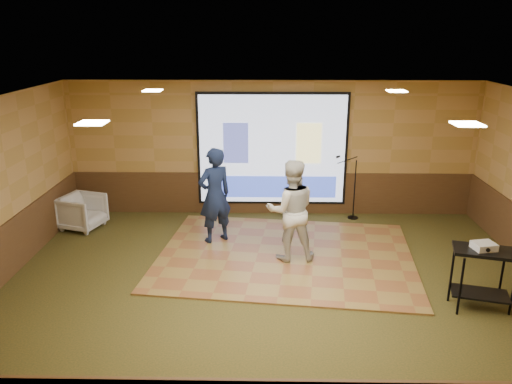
{
  "coord_description": "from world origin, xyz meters",
  "views": [
    {
      "loc": [
        -0.16,
        -7.31,
        4.01
      ],
      "look_at": [
        -0.31,
        1.03,
        1.3
      ],
      "focal_mm": 35.0,
      "sensor_mm": 36.0,
      "label": 1
    }
  ],
  "objects_px": {
    "player_left": "(215,195)",
    "duffel_bag": "(293,211)",
    "dance_floor": "(285,255)",
    "av_table": "(484,268)",
    "player_right": "(291,210)",
    "banquet_chair": "(82,212)",
    "mic_stand": "(352,197)",
    "projector_screen": "(272,151)",
    "projector": "(484,246)"
  },
  "relations": [
    {
      "from": "dance_floor",
      "to": "duffel_bag",
      "type": "xyz_separation_m",
      "value": [
        0.25,
        2.08,
        0.12
      ]
    },
    {
      "from": "duffel_bag",
      "to": "mic_stand",
      "type": "bearing_deg",
      "value": -3.25
    },
    {
      "from": "player_left",
      "to": "duffel_bag",
      "type": "height_order",
      "value": "player_left"
    },
    {
      "from": "player_right",
      "to": "mic_stand",
      "type": "height_order",
      "value": "player_right"
    },
    {
      "from": "dance_floor",
      "to": "projector",
      "type": "bearing_deg",
      "value": -31.65
    },
    {
      "from": "av_table",
      "to": "player_left",
      "type": "bearing_deg",
      "value": 150.42
    },
    {
      "from": "av_table",
      "to": "dance_floor",
      "type": "bearing_deg",
      "value": 148.34
    },
    {
      "from": "projector_screen",
      "to": "duffel_bag",
      "type": "xyz_separation_m",
      "value": [
        0.48,
        -0.19,
        -1.34
      ]
    },
    {
      "from": "av_table",
      "to": "mic_stand",
      "type": "distance_m",
      "value": 4.0
    },
    {
      "from": "projector",
      "to": "mic_stand",
      "type": "height_order",
      "value": "mic_stand"
    },
    {
      "from": "banquet_chair",
      "to": "duffel_bag",
      "type": "bearing_deg",
      "value": -62.81
    },
    {
      "from": "dance_floor",
      "to": "duffel_bag",
      "type": "bearing_deg",
      "value": 83.17
    },
    {
      "from": "av_table",
      "to": "projector_screen",
      "type": "bearing_deg",
      "value": 127.49
    },
    {
      "from": "projector_screen",
      "to": "duffel_bag",
      "type": "relative_size",
      "value": 7.71
    },
    {
      "from": "player_left",
      "to": "duffel_bag",
      "type": "distance_m",
      "value": 2.32
    },
    {
      "from": "mic_stand",
      "to": "projector_screen",
      "type": "bearing_deg",
      "value": 155.54
    },
    {
      "from": "player_right",
      "to": "projector",
      "type": "height_order",
      "value": "player_right"
    },
    {
      "from": "dance_floor",
      "to": "duffel_bag",
      "type": "relative_size",
      "value": 10.8
    },
    {
      "from": "dance_floor",
      "to": "player_left",
      "type": "bearing_deg",
      "value": 155.08
    },
    {
      "from": "banquet_chair",
      "to": "dance_floor",
      "type": "bearing_deg",
      "value": -89.76
    },
    {
      "from": "projector_screen",
      "to": "av_table",
      "type": "bearing_deg",
      "value": -52.51
    },
    {
      "from": "player_left",
      "to": "duffel_bag",
      "type": "xyz_separation_m",
      "value": [
        1.61,
        1.45,
        -0.84
      ]
    },
    {
      "from": "projector_screen",
      "to": "player_left",
      "type": "xyz_separation_m",
      "value": [
        -1.12,
        -1.64,
        -0.5
      ]
    },
    {
      "from": "dance_floor",
      "to": "av_table",
      "type": "relative_size",
      "value": 4.85
    },
    {
      "from": "dance_floor",
      "to": "player_left",
      "type": "distance_m",
      "value": 1.78
    },
    {
      "from": "dance_floor",
      "to": "mic_stand",
      "type": "height_order",
      "value": "mic_stand"
    },
    {
      "from": "player_left",
      "to": "mic_stand",
      "type": "distance_m",
      "value": 3.23
    },
    {
      "from": "projector",
      "to": "duffel_bag",
      "type": "distance_m",
      "value": 4.68
    },
    {
      "from": "player_right",
      "to": "banquet_chair",
      "type": "xyz_separation_m",
      "value": [
        -4.31,
        1.45,
        -0.6
      ]
    },
    {
      "from": "projector",
      "to": "mic_stand",
      "type": "relative_size",
      "value": 0.21
    },
    {
      "from": "player_right",
      "to": "banquet_chair",
      "type": "bearing_deg",
      "value": -24.24
    },
    {
      "from": "projector",
      "to": "duffel_bag",
      "type": "height_order",
      "value": "projector"
    },
    {
      "from": "mic_stand",
      "to": "duffel_bag",
      "type": "bearing_deg",
      "value": 160.66
    },
    {
      "from": "av_table",
      "to": "mic_stand",
      "type": "height_order",
      "value": "mic_stand"
    },
    {
      "from": "av_table",
      "to": "projector",
      "type": "height_order",
      "value": "projector"
    },
    {
      "from": "banquet_chair",
      "to": "duffel_bag",
      "type": "xyz_separation_m",
      "value": [
        4.48,
        0.77,
        -0.23
      ]
    },
    {
      "from": "projector_screen",
      "to": "banquet_chair",
      "type": "bearing_deg",
      "value": -166.49
    },
    {
      "from": "player_left",
      "to": "duffel_bag",
      "type": "relative_size",
      "value": 4.37
    },
    {
      "from": "player_right",
      "to": "banquet_chair",
      "type": "relative_size",
      "value": 2.32
    },
    {
      "from": "dance_floor",
      "to": "player_left",
      "type": "height_order",
      "value": "player_left"
    },
    {
      "from": "dance_floor",
      "to": "projector",
      "type": "distance_m",
      "value": 3.46
    },
    {
      "from": "dance_floor",
      "to": "projector",
      "type": "height_order",
      "value": "projector"
    },
    {
      "from": "projector_screen",
      "to": "av_table",
      "type": "relative_size",
      "value": 3.47
    },
    {
      "from": "mic_stand",
      "to": "projector",
      "type": "bearing_deg",
      "value": -87.11
    },
    {
      "from": "banquet_chair",
      "to": "player_right",
      "type": "bearing_deg",
      "value": -91.22
    },
    {
      "from": "player_left",
      "to": "player_right",
      "type": "relative_size",
      "value": 1.02
    },
    {
      "from": "player_right",
      "to": "av_table",
      "type": "distance_m",
      "value": 3.23
    },
    {
      "from": "av_table",
      "to": "duffel_bag",
      "type": "distance_m",
      "value": 4.67
    },
    {
      "from": "dance_floor",
      "to": "av_table",
      "type": "xyz_separation_m",
      "value": [
        2.85,
        -1.76,
        0.65
      ]
    },
    {
      "from": "player_right",
      "to": "duffel_bag",
      "type": "height_order",
      "value": "player_right"
    }
  ]
}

